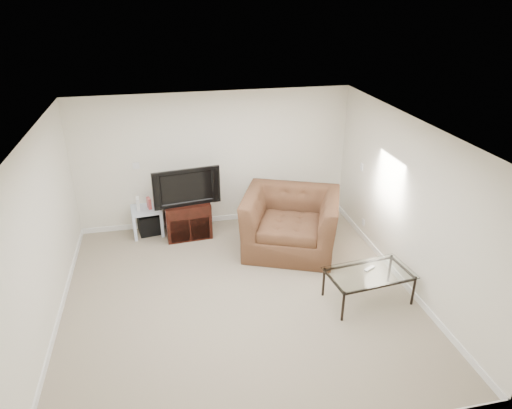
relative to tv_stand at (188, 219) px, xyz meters
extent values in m
plane|color=tan|center=(0.58, -2.05, -0.33)|extent=(5.00, 5.00, 0.00)
plane|color=white|center=(0.58, -2.05, 2.17)|extent=(5.00, 5.00, 0.00)
cube|color=silver|center=(0.58, 0.45, 0.92)|extent=(5.00, 0.02, 2.50)
cube|color=silver|center=(-1.92, -2.05, 0.92)|extent=(0.02, 5.00, 2.50)
cube|color=silver|center=(3.08, -2.05, 0.92)|extent=(0.02, 5.00, 2.50)
cube|color=white|center=(-0.82, 0.44, 0.92)|extent=(0.12, 0.02, 0.12)
cube|color=white|center=(3.07, -0.45, 0.92)|extent=(0.02, 0.09, 0.13)
cube|color=white|center=(3.07, -0.75, -0.03)|extent=(0.02, 0.08, 0.12)
cube|color=black|center=(0.00, -0.04, 0.22)|extent=(0.42, 0.31, 0.06)
imported|color=black|center=(0.00, -0.03, 0.67)|extent=(1.11, 0.37, 0.67)
cube|color=black|center=(-0.69, 0.25, -0.15)|extent=(0.45, 0.45, 0.39)
cube|color=white|center=(-0.84, 0.20, 0.29)|extent=(0.06, 0.17, 0.23)
cube|color=#CC4C4C|center=(-0.66, 0.22, 0.27)|extent=(0.09, 0.16, 0.20)
imported|color=#4F3B21|center=(1.68, -0.85, 0.35)|extent=(1.82, 1.53, 1.36)
cube|color=#B2B2B7|center=(2.41, -2.40, 0.15)|extent=(0.19, 0.13, 0.02)
camera|label=1|loc=(-0.32, -7.42, 3.75)|focal=32.00mm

